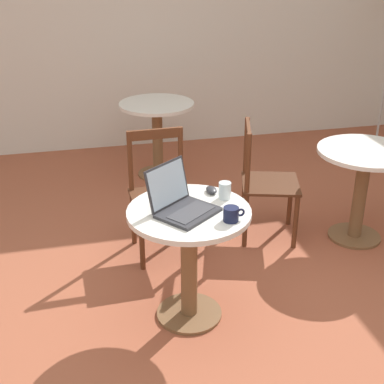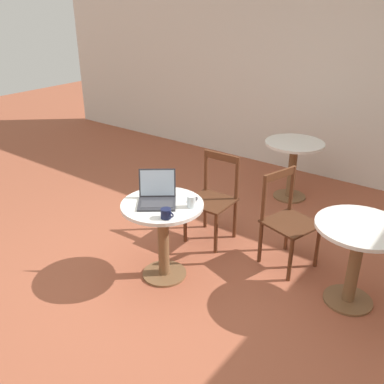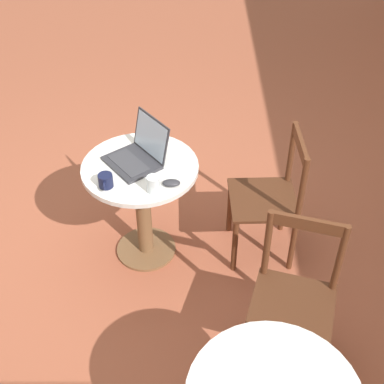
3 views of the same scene
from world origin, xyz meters
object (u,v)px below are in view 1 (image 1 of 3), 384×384
object	(u,v)px
cafe_table_far	(157,123)
cafe_table_mid	(363,175)
cafe_table_near	(189,241)
mouse	(211,190)
chair_mid_left	(264,183)
drinking_glass	(225,191)
mug	(231,214)
chair_near_back	(160,195)
laptop	(181,203)

from	to	relation	value
cafe_table_far	cafe_table_mid	bearing A→B (deg)	-51.04
cafe_table_near	mouse	bearing A→B (deg)	46.81
chair_mid_left	drinking_glass	distance (m)	0.95
mug	drinking_glass	size ratio (longest dim) A/B	1.19
cafe_table_mid	cafe_table_near	bearing A→B (deg)	-156.52
chair_mid_left	cafe_table_near	bearing A→B (deg)	-132.68
chair_mid_left	drinking_glass	bearing A→B (deg)	-125.90
mouse	cafe_table_far	bearing A→B (deg)	89.58
cafe_table_far	mug	world-z (taller)	mug
chair_near_back	chair_mid_left	size ratio (longest dim) A/B	1.00
laptop	mug	size ratio (longest dim) A/B	3.60
mouse	laptop	bearing A→B (deg)	-137.89
mouse	mug	world-z (taller)	mug
laptop	chair_near_back	bearing A→B (deg)	88.51
chair_near_back	mouse	xyz separation A→B (m)	(0.20, -0.59, 0.29)
laptop	cafe_table_near	bearing A→B (deg)	14.12
cafe_table_near	chair_mid_left	bearing A→B (deg)	47.32
chair_near_back	laptop	xyz separation A→B (m)	(-0.02, -0.79, 0.32)
mug	mouse	bearing A→B (deg)	91.69
cafe_table_far	mouse	size ratio (longest dim) A/B	7.04
chair_near_back	mouse	distance (m)	0.69
mouse	cafe_table_mid	bearing A→B (deg)	19.01
chair_mid_left	cafe_table_mid	bearing A→B (deg)	-16.57
chair_near_back	mouse	world-z (taller)	chair_near_back
laptop	mug	xyz separation A→B (m)	(0.23, -0.16, -0.01)
cafe_table_mid	chair_mid_left	world-z (taller)	chair_mid_left
cafe_table_mid	chair_near_back	xyz separation A→B (m)	(-1.45, 0.17, -0.08)
chair_near_back	chair_mid_left	world-z (taller)	same
drinking_glass	mouse	bearing A→B (deg)	119.08
cafe_table_mid	chair_near_back	bearing A→B (deg)	173.47
chair_near_back	mug	world-z (taller)	chair_near_back
cafe_table_mid	laptop	bearing A→B (deg)	-156.79
cafe_table_far	chair_near_back	distance (m)	1.38
cafe_table_near	mug	bearing A→B (deg)	-42.31
chair_near_back	mouse	size ratio (longest dim) A/B	8.69
chair_mid_left	drinking_glass	xyz separation A→B (m)	(-0.52, -0.72, 0.32)
cafe_table_far	mouse	distance (m)	1.96
chair_mid_left	mouse	xyz separation A→B (m)	(-0.58, -0.63, 0.29)
chair_near_back	laptop	bearing A→B (deg)	-91.49
cafe_table_mid	drinking_glass	xyz separation A→B (m)	(-1.19, -0.52, 0.24)
cafe_table_far	chair_mid_left	bearing A→B (deg)	-67.00
chair_near_back	mug	xyz separation A→B (m)	(0.21, -0.95, 0.31)
mug	chair_near_back	bearing A→B (deg)	102.46
chair_mid_left	mouse	bearing A→B (deg)	-132.52
chair_near_back	cafe_table_near	bearing A→B (deg)	-88.30
cafe_table_mid	chair_near_back	distance (m)	1.46
cafe_table_near	cafe_table_far	distance (m)	2.15
laptop	mug	distance (m)	0.28
chair_mid_left	chair_near_back	bearing A→B (deg)	-177.53
mug	laptop	bearing A→B (deg)	145.39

